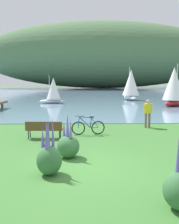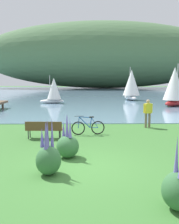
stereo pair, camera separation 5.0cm
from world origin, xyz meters
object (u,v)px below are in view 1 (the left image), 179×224
object	(u,v)px
sailboat_far_off	(174,86)
sailboat_mid_bay	(131,85)
bicycle_leaning_near_bench	(88,127)
person_at_shoreline	(148,112)
park_bench_near_camera	(44,128)
sailboat_toward_hillside	(53,90)

from	to	relation	value
sailboat_far_off	sailboat_mid_bay	bearing A→B (deg)	112.41
bicycle_leaning_near_bench	person_at_shoreline	xyz separation A→B (m)	(3.63, 1.88, 0.58)
bicycle_leaning_near_bench	sailboat_mid_bay	bearing A→B (deg)	73.79
person_at_shoreline	sailboat_mid_bay	size ratio (longest dim) A/B	0.37
park_bench_near_camera	sailboat_mid_bay	world-z (taller)	sailboat_mid_bay
bicycle_leaning_near_bench	sailboat_far_off	world-z (taller)	sailboat_far_off
park_bench_near_camera	sailboat_mid_bay	size ratio (longest dim) A/B	0.39
person_at_shoreline	sailboat_mid_bay	xyz separation A→B (m)	(2.56, 19.44, 1.23)
person_at_shoreline	sailboat_toward_hillside	size ratio (longest dim) A/B	0.51
bicycle_leaning_near_bench	person_at_shoreline	world-z (taller)	person_at_shoreline
person_at_shoreline	park_bench_near_camera	bearing A→B (deg)	-154.76
park_bench_near_camera	person_at_shoreline	bearing A→B (deg)	25.24
park_bench_near_camera	sailboat_mid_bay	bearing A→B (deg)	69.32
bicycle_leaning_near_bench	sailboat_far_off	distance (m)	16.58
sailboat_mid_bay	sailboat_toward_hillside	bearing A→B (deg)	-156.92
park_bench_near_camera	sailboat_far_off	xyz separation A→B (m)	(11.58, 14.39, 1.67)
sailboat_mid_bay	sailboat_far_off	xyz separation A→B (m)	(3.21, -7.78, -0.01)
bicycle_leaning_near_bench	sailboat_far_off	bearing A→B (deg)	55.20
sailboat_mid_bay	bicycle_leaning_near_bench	bearing A→B (deg)	-106.21
park_bench_near_camera	sailboat_toward_hillside	world-z (taller)	sailboat_toward_hillside
park_bench_near_camera	bicycle_leaning_near_bench	distance (m)	2.34
bicycle_leaning_near_bench	sailboat_mid_bay	size ratio (longest dim) A/B	0.38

